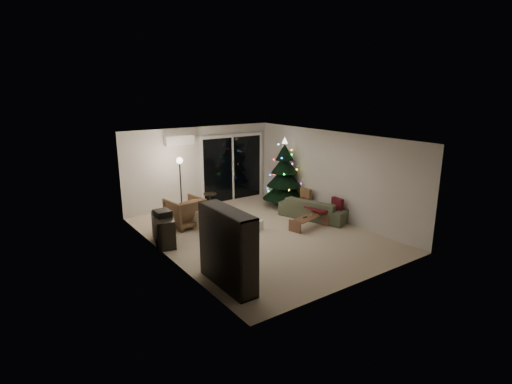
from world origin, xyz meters
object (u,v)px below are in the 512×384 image
Objects in this scene: armchair at (185,212)px; media_cabinet at (163,230)px; bookshelf at (219,250)px; coffee_table at (309,222)px; sofa at (314,209)px; christmas_tree at (284,172)px.

media_cabinet is at bearing 33.39° from armchair.
bookshelf is 1.37× the size of media_cabinet.
coffee_table is at bearing 46.60° from bookshelf.
bookshelf reaches higher than media_cabinet.
media_cabinet is at bearing 114.58° from bookshelf.
media_cabinet is at bearing 62.16° from sofa.
christmas_tree is at bearing 56.23° from coffee_table.
sofa is 0.91m from coffee_table.
coffee_table is (3.60, 1.46, -0.59)m from bookshelf.
armchair reaches higher than coffee_table.
sofa is 1.69m from christmas_tree.
sofa is at bearing 148.33° from armchair.
bookshelf is at bearing 67.53° from armchair.
sofa is (3.34, -1.51, -0.11)m from armchair.
bookshelf is 3.93m from coffee_table.
coffee_table is 2.38m from christmas_tree.
christmas_tree reaches higher than coffee_table.
coffee_table is 0.49× the size of christmas_tree.
christmas_tree reaches higher than media_cabinet.
media_cabinet reaches higher than sofa.
christmas_tree is at bearing 23.92° from media_cabinet.
media_cabinet is 1.27m from armchair.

